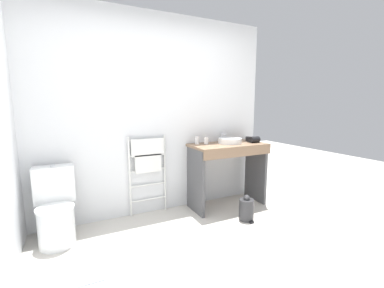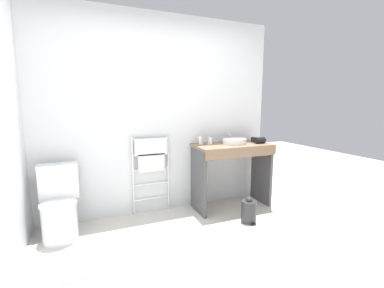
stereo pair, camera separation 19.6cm
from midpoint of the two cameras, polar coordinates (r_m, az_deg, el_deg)
name	(u,v)px [view 1 (the left image)]	position (r m, az deg, el deg)	size (l,w,h in m)	color
ground_plane	(217,280)	(2.39, 3.00, -28.05)	(12.00, 12.00, 0.00)	beige
wall_back	(153,116)	(3.41, -10.32, 6.21)	(3.24, 0.12, 2.56)	silver
toilet	(56,211)	(3.13, -29.69, -12.82)	(0.40, 0.50, 0.79)	white
towel_radiator	(148,160)	(3.35, -11.42, -3.42)	(0.49, 0.06, 1.03)	white
vanity_counter	(228,164)	(3.59, 6.49, -4.41)	(1.04, 0.53, 0.89)	#84664C
sink_basin	(230,141)	(3.59, 6.88, 0.77)	(0.33, 0.33, 0.07)	white
faucet	(223,136)	(3.73, 5.41, 1.74)	(0.02, 0.10, 0.12)	silver
cup_near_wall	(197,140)	(3.49, -0.47, 0.82)	(0.06, 0.06, 0.10)	white
cup_near_edge	(206,141)	(3.49, 1.60, 0.75)	(0.06, 0.06, 0.09)	white
hair_dryer	(254,139)	(3.71, 12.24, 1.01)	(0.18, 0.18, 0.09)	black
trash_bin	(246,209)	(3.33, 10.31, -14.05)	(0.18, 0.22, 0.32)	#333335
bath_mat	(67,277)	(2.67, -28.13, -24.63)	(0.56, 0.36, 0.01)	#B2BCCC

